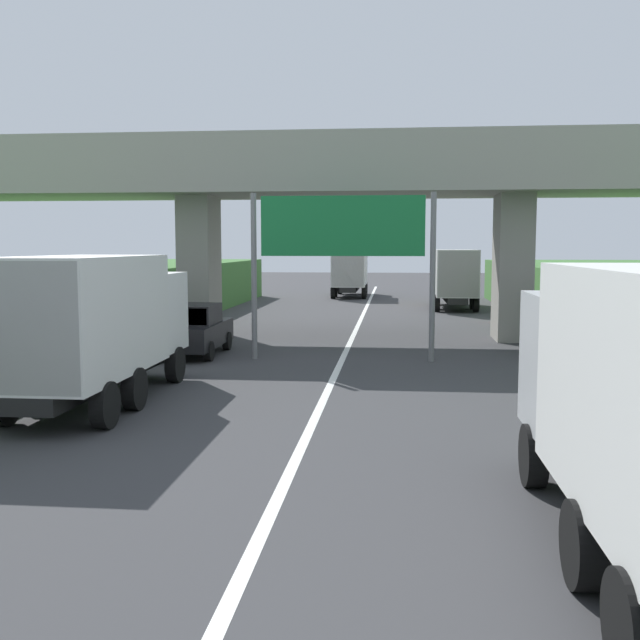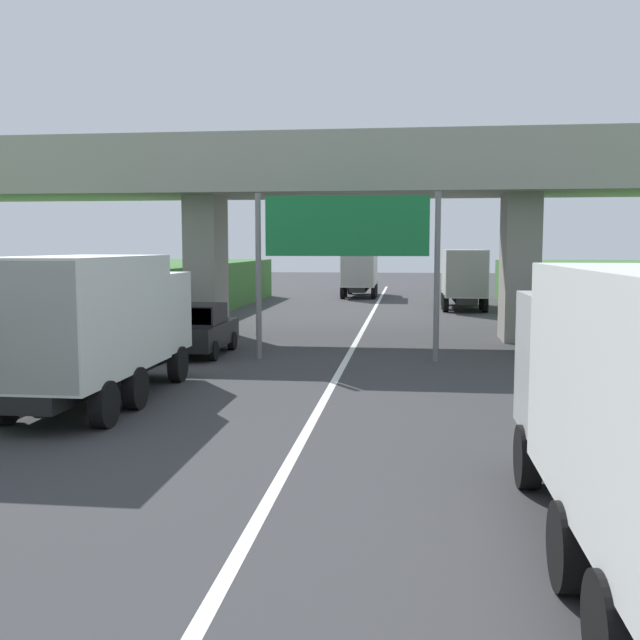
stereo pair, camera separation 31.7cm
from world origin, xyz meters
The scene contains 12 objects.
lane_centre_stripe centered at (0.00, 22.80, 0.00)m, with size 0.20×85.60×0.01m, color white.
overpass_bridge centered at (0.00, 28.50, 5.92)m, with size 40.00×4.80×7.84m.
overhead_highway_sign centered at (0.00, 22.67, 3.94)m, with size 5.88×0.18×5.34m.
speed_limit_sign centered at (-7.40, 16.35, 1.48)m, with size 0.60×0.08×2.23m.
truck_yellow centered at (5.09, 42.83, 1.93)m, with size 2.44×7.30×3.44m.
truck_green centered at (-1.51, 52.35, 1.93)m, with size 2.44×7.30×3.44m.
truck_white centered at (-5.16, 15.56, 1.93)m, with size 2.44×7.30×3.44m.
car_black centered at (-5.02, 23.23, 0.86)m, with size 1.86×4.10×1.72m.
construction_barrel_2 centered at (6.51, 18.32, 0.46)m, with size 0.57×0.57×0.90m.
construction_barrel_3 centered at (6.68, 23.81, 0.46)m, with size 0.57×0.57×0.90m.
construction_barrel_4 centered at (6.63, 29.30, 0.46)m, with size 0.57×0.57×0.90m.
construction_barrel_5 centered at (6.60, 34.79, 0.46)m, with size 0.57×0.57×0.90m.
Camera 1 is at (1.66, -0.68, 3.67)m, focal length 41.27 mm.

